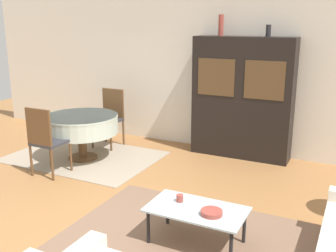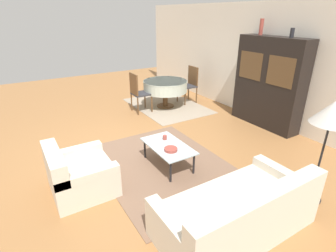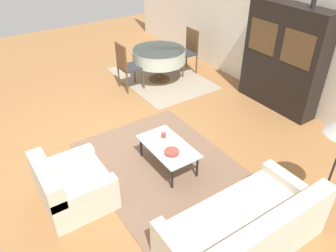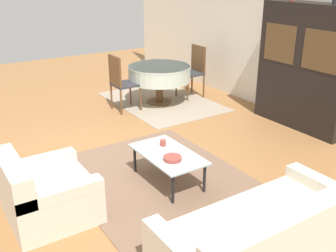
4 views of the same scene
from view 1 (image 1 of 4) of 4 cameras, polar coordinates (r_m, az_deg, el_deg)
ground_plane at (r=4.34m, az=-11.13°, el=-16.32°), size 14.00×14.00×0.00m
wall_back at (r=6.98m, az=6.77°, el=7.62°), size 10.00×0.06×2.70m
area_rug at (r=4.22m, az=3.19°, el=-16.89°), size 2.72×2.05×0.01m
dining_rug at (r=6.85m, az=-12.05°, el=-4.35°), size 2.44×1.71×0.01m
coffee_table at (r=4.10m, az=4.17°, el=-12.32°), size 1.00×0.57×0.38m
display_cabinet at (r=6.62m, az=10.70°, el=4.00°), size 1.64×0.42×2.00m
dining_table at (r=6.59m, az=-12.48°, el=0.23°), size 1.21×1.21×0.74m
dining_chair_near at (r=6.00m, az=-17.41°, el=-1.62°), size 0.44×0.44×1.03m
dining_chair_far at (r=7.24m, az=-8.39°, el=1.70°), size 0.44×0.44×1.03m
cup at (r=4.20m, az=1.72°, el=-10.43°), size 0.07×0.07×0.08m
bowl at (r=3.97m, az=6.33°, el=-12.38°), size 0.22×0.22×0.05m
vase_tall at (r=6.63m, az=7.69°, el=14.29°), size 0.09×0.09×0.34m
vase_short at (r=6.42m, az=14.36°, el=13.25°), size 0.08×0.08×0.18m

